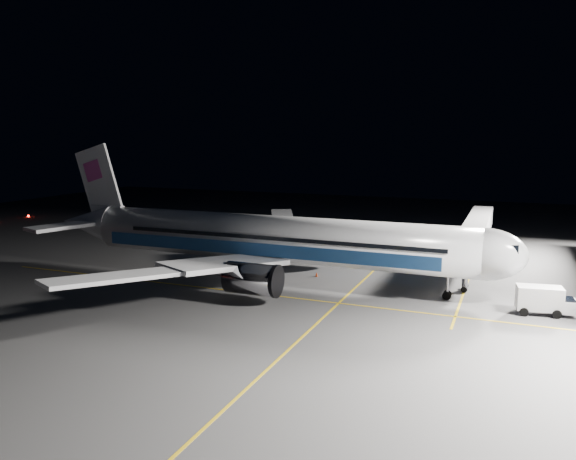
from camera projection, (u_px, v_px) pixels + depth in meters
The scene contains 11 objects.
ground at pixel (275, 281), 68.92m from camera, with size 200.00×200.00×0.00m, color #4C4C4F.
guide_line_main at pixel (354, 289), 65.21m from camera, with size 0.25×80.00×0.01m, color gold.
guide_line_cross at pixel (254, 293), 63.43m from camera, with size 70.00×0.25×0.01m, color gold.
guide_line_side at pixel (469, 279), 69.89m from camera, with size 0.25×40.00×0.01m, color gold.
airliner at pixel (267, 239), 68.46m from camera, with size 61.48×54.22×16.64m.
jet_bridge at pixel (475, 233), 76.50m from camera, with size 3.60×34.40×6.30m.
service_truck at pixel (545, 300), 55.74m from camera, with size 5.80×3.03×2.84m.
baggage_tug at pixel (245, 251), 83.31m from camera, with size 2.49×2.08×1.69m.
safety_cone_a at pixel (317, 274), 71.03m from camera, with size 0.38×0.38×0.56m, color #E93B09.
safety_cone_b at pixel (334, 258), 80.13m from camera, with size 0.44×0.44×0.66m, color #E93B09.
safety_cone_c at pixel (255, 256), 82.07m from camera, with size 0.35×0.35×0.53m, color #E93B09.
Camera 1 is at (26.66, -61.41, 17.60)m, focal length 35.00 mm.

